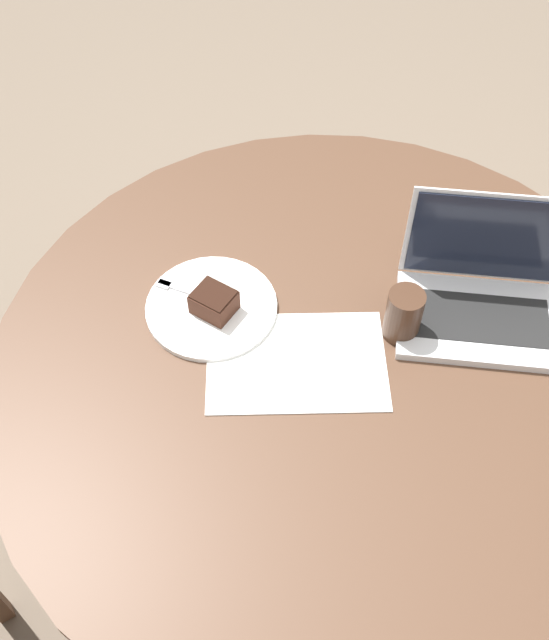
% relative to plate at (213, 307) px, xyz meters
% --- Properties ---
extents(ground_plane, '(12.00, 12.00, 0.00)m').
position_rel_plate_xyz_m(ground_plane, '(-0.26, 0.08, -0.73)').
color(ground_plane, '#6B5B4C').
extents(dining_table, '(1.32, 1.32, 0.72)m').
position_rel_plate_xyz_m(dining_table, '(-0.26, 0.08, -0.13)').
color(dining_table, '#4C3323').
rests_on(dining_table, ground_plane).
extents(paper_document, '(0.37, 0.28, 0.00)m').
position_rel_plate_xyz_m(paper_document, '(-0.18, 0.10, -0.00)').
color(paper_document, white).
rests_on(paper_document, dining_table).
extents(plate, '(0.26, 0.26, 0.01)m').
position_rel_plate_xyz_m(plate, '(0.00, 0.00, 0.00)').
color(plate, white).
rests_on(plate, dining_table).
extents(cake_slice, '(0.10, 0.09, 0.05)m').
position_rel_plate_xyz_m(cake_slice, '(-0.01, 0.01, 0.03)').
color(cake_slice, '#472619').
rests_on(cake_slice, plate).
extents(fork, '(0.17, 0.06, 0.00)m').
position_rel_plate_xyz_m(fork, '(0.05, -0.03, 0.01)').
color(fork, silver).
rests_on(fork, plate).
extents(coffee_glass, '(0.07, 0.07, 0.11)m').
position_rel_plate_xyz_m(coffee_glass, '(-0.37, 0.01, 0.05)').
color(coffee_glass, '#3D2619').
rests_on(coffee_glass, dining_table).
extents(laptop, '(0.33, 0.22, 0.24)m').
position_rel_plate_xyz_m(laptop, '(-0.52, -0.07, 0.04)').
color(laptop, silver).
rests_on(laptop, dining_table).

